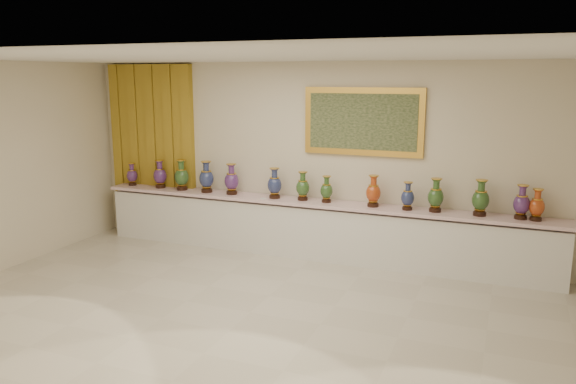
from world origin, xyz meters
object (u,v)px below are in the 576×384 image
vase_0 (132,175)px  vase_2 (182,176)px  counter (313,230)px  vase_1 (160,175)px

vase_0 → vase_2: (1.03, -0.03, 0.05)m
counter → vase_1: (-2.78, -0.01, 0.68)m
vase_0 → vase_1: bearing=-0.7°
counter → vase_0: 3.43m
vase_1 → counter: bearing=0.2°
counter → vase_1: bearing=-179.8°
vase_1 → vase_2: size_ratio=0.93×
counter → vase_2: 2.44m
vase_0 → vase_2: vase_2 is taller
vase_0 → vase_1: (0.59, -0.01, 0.04)m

